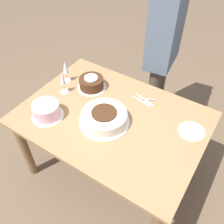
{
  "coord_description": "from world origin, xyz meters",
  "views": [
    {
      "loc": [
        -0.7,
        1.09,
        2.07
      ],
      "look_at": [
        0.0,
        0.0,
        0.77
      ],
      "focal_mm": 40.0,
      "sensor_mm": 36.0,
      "label": 1
    }
  ],
  "objects_px": {
    "cake_front_chocolate": "(91,83)",
    "wine_glass_far": "(65,68)",
    "wine_glass_near": "(63,80)",
    "person_cutting": "(164,43)",
    "cake_center_white": "(104,117)",
    "cake_back_decorated": "(46,111)"
  },
  "relations": [
    {
      "from": "cake_front_chocolate",
      "to": "person_cutting",
      "type": "bearing_deg",
      "value": -120.45
    },
    {
      "from": "wine_glass_near",
      "to": "cake_back_decorated",
      "type": "bearing_deg",
      "value": 105.42
    },
    {
      "from": "cake_center_white",
      "to": "cake_back_decorated",
      "type": "xyz_separation_m",
      "value": [
        0.39,
        0.18,
        0.01
      ]
    },
    {
      "from": "cake_front_chocolate",
      "to": "wine_glass_near",
      "type": "distance_m",
      "value": 0.24
    },
    {
      "from": "cake_center_white",
      "to": "wine_glass_far",
      "type": "relative_size",
      "value": 1.83
    },
    {
      "from": "cake_front_chocolate",
      "to": "wine_glass_near",
      "type": "xyz_separation_m",
      "value": [
        0.16,
        0.17,
        0.08
      ]
    },
    {
      "from": "wine_glass_far",
      "to": "wine_glass_near",
      "type": "bearing_deg",
      "value": 121.5
    },
    {
      "from": "cake_center_white",
      "to": "person_cutting",
      "type": "xyz_separation_m",
      "value": [
        -0.04,
        -0.87,
        0.19
      ]
    },
    {
      "from": "cake_front_chocolate",
      "to": "person_cutting",
      "type": "xyz_separation_m",
      "value": [
        -0.35,
        -0.6,
        0.19
      ]
    },
    {
      "from": "cake_front_chocolate",
      "to": "cake_back_decorated",
      "type": "height_order",
      "value": "cake_back_decorated"
    },
    {
      "from": "cake_front_chocolate",
      "to": "person_cutting",
      "type": "relative_size",
      "value": 0.15
    },
    {
      "from": "cake_center_white",
      "to": "person_cutting",
      "type": "relative_size",
      "value": 0.23
    },
    {
      "from": "cake_center_white",
      "to": "wine_glass_near",
      "type": "distance_m",
      "value": 0.49
    },
    {
      "from": "person_cutting",
      "to": "cake_back_decorated",
      "type": "bearing_deg",
      "value": -29.67
    },
    {
      "from": "wine_glass_far",
      "to": "person_cutting",
      "type": "bearing_deg",
      "value": -132.48
    },
    {
      "from": "wine_glass_near",
      "to": "wine_glass_far",
      "type": "distance_m",
      "value": 0.15
    },
    {
      "from": "cake_center_white",
      "to": "cake_front_chocolate",
      "type": "distance_m",
      "value": 0.41
    },
    {
      "from": "cake_back_decorated",
      "to": "wine_glass_far",
      "type": "distance_m",
      "value": 0.45
    },
    {
      "from": "cake_center_white",
      "to": "cake_front_chocolate",
      "type": "relative_size",
      "value": 1.53
    },
    {
      "from": "cake_front_chocolate",
      "to": "wine_glass_far",
      "type": "bearing_deg",
      "value": 9.9
    },
    {
      "from": "cake_front_chocolate",
      "to": "wine_glass_far",
      "type": "height_order",
      "value": "wine_glass_far"
    },
    {
      "from": "wine_glass_far",
      "to": "person_cutting",
      "type": "relative_size",
      "value": 0.13
    }
  ]
}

